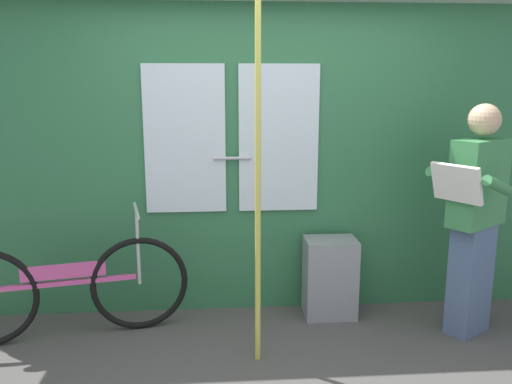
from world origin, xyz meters
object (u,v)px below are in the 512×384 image
(trash_bin_by_wall, at_px, (330,277))
(handrail_pole, at_px, (258,184))
(bicycle_near_door, at_px, (64,288))
(passenger_reading_newspaper, at_px, (475,216))

(trash_bin_by_wall, bearing_deg, handrail_pole, -134.51)
(bicycle_near_door, xyz_separation_m, passenger_reading_newspaper, (2.86, -0.12, 0.49))
(bicycle_near_door, xyz_separation_m, trash_bin_by_wall, (1.93, 0.22, -0.07))
(bicycle_near_door, relative_size, trash_bin_by_wall, 2.76)
(bicycle_near_door, bearing_deg, passenger_reading_newspaper, -13.80)
(bicycle_near_door, xyz_separation_m, handrail_pole, (1.33, -0.39, 0.80))
(passenger_reading_newspaper, relative_size, trash_bin_by_wall, 2.67)
(bicycle_near_door, height_order, trash_bin_by_wall, bicycle_near_door)
(passenger_reading_newspaper, bearing_deg, handrail_pole, -23.97)
(trash_bin_by_wall, xyz_separation_m, handrail_pole, (-0.60, -0.61, 0.86))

